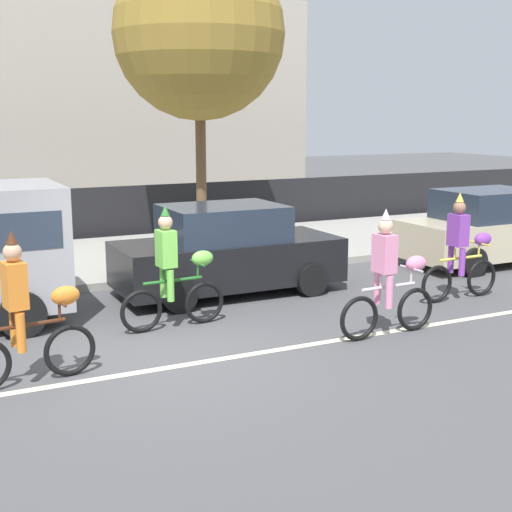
# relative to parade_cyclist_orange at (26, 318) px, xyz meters

# --- Properties ---
(ground_plane) EXTENTS (80.00, 80.00, 0.00)m
(ground_plane) POSITION_rel_parade_cyclist_orange_xyz_m (1.89, 0.29, -0.84)
(ground_plane) COLOR #4C4C4F
(road_centre_line) EXTENTS (36.00, 0.14, 0.01)m
(road_centre_line) POSITION_rel_parade_cyclist_orange_xyz_m (1.89, -0.21, -0.84)
(road_centre_line) COLOR beige
(road_centre_line) RESTS_ON ground
(sidewalk_curb) EXTENTS (60.00, 5.00, 0.15)m
(sidewalk_curb) POSITION_rel_parade_cyclist_orange_xyz_m (1.89, 6.79, -0.77)
(sidewalk_curb) COLOR #9E9B93
(sidewalk_curb) RESTS_ON ground
(fence_line) EXTENTS (40.00, 0.08, 1.40)m
(fence_line) POSITION_rel_parade_cyclist_orange_xyz_m (1.89, 9.69, -0.14)
(fence_line) COLOR black
(fence_line) RESTS_ON ground
(parade_cyclist_orange) EXTENTS (1.72, 0.51, 1.92)m
(parade_cyclist_orange) POSITION_rel_parade_cyclist_orange_xyz_m (0.00, 0.00, 0.00)
(parade_cyclist_orange) COLOR black
(parade_cyclist_orange) RESTS_ON ground
(parade_cyclist_lime) EXTENTS (1.72, 0.50, 1.92)m
(parade_cyclist_lime) POSITION_rel_parade_cyclist_orange_xyz_m (2.39, 1.45, 0.00)
(parade_cyclist_lime) COLOR black
(parade_cyclist_lime) RESTS_ON ground
(parade_cyclist_pink) EXTENTS (1.72, 0.50, 1.92)m
(parade_cyclist_pink) POSITION_rel_parade_cyclist_orange_xyz_m (5.12, -0.34, 0.00)
(parade_cyclist_pink) COLOR black
(parade_cyclist_pink) RESTS_ON ground
(parade_cyclist_purple) EXTENTS (1.72, 0.50, 1.92)m
(parade_cyclist_purple) POSITION_rel_parade_cyclist_orange_xyz_m (7.56, 0.84, 0.00)
(parade_cyclist_purple) COLOR black
(parade_cyclist_purple) RESTS_ON ground
(parked_car_beige) EXTENTS (4.10, 1.92, 1.64)m
(parked_car_beige) POSITION_rel_parade_cyclist_orange_xyz_m (10.32, 2.98, -0.06)
(parked_car_beige) COLOR beige
(parked_car_beige) RESTS_ON ground
(parked_car_black) EXTENTS (4.10, 1.92, 1.64)m
(parked_car_black) POSITION_rel_parade_cyclist_orange_xyz_m (4.00, 3.07, -0.06)
(parked_car_black) COLOR black
(parked_car_black) RESTS_ON ground
(street_tree_near_lamp) EXTENTS (3.88, 3.88, 6.83)m
(street_tree_near_lamp) POSITION_rel_parade_cyclist_orange_xyz_m (5.05, 6.88, 4.19)
(street_tree_near_lamp) COLOR brown
(street_tree_near_lamp) RESTS_ON sidewalk_curb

